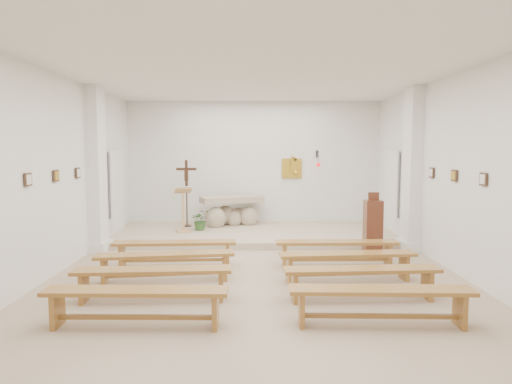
{
  "coord_description": "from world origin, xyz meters",
  "views": [
    {
      "loc": [
        -0.1,
        -7.72,
        2.18
      ],
      "look_at": [
        0.01,
        1.6,
        1.3
      ],
      "focal_mm": 32.0,
      "sensor_mm": 36.0,
      "label": 1
    }
  ],
  "objects_px": {
    "bench_right_front": "(336,247)",
    "bench_right_fourth": "(381,298)",
    "crucifix_stand": "(187,188)",
    "bench_right_third": "(362,276)",
    "lectern": "(183,209)",
    "donation_pedestal": "(373,226)",
    "bench_left_fourth": "(136,299)",
    "bench_left_third": "(153,277)",
    "bench_left_second": "(165,260)",
    "altar": "(231,213)",
    "bench_right_second": "(347,260)",
    "bench_left_front": "(175,248)"
  },
  "relations": [
    {
      "from": "bench_right_front",
      "to": "bench_left_fourth",
      "type": "height_order",
      "value": "same"
    },
    {
      "from": "altar",
      "to": "bench_left_third",
      "type": "height_order",
      "value": "altar"
    },
    {
      "from": "bench_left_second",
      "to": "bench_right_second",
      "type": "bearing_deg",
      "value": -7.26
    },
    {
      "from": "bench_left_front",
      "to": "bench_left_fourth",
      "type": "relative_size",
      "value": 1.0
    },
    {
      "from": "bench_right_front",
      "to": "bench_left_fourth",
      "type": "xyz_separation_m",
      "value": [
        -3.0,
        -2.89,
        0.0
      ]
    },
    {
      "from": "crucifix_stand",
      "to": "bench_right_front",
      "type": "relative_size",
      "value": 0.78
    },
    {
      "from": "bench_right_third",
      "to": "bench_right_fourth",
      "type": "relative_size",
      "value": 1.0
    },
    {
      "from": "crucifix_stand",
      "to": "bench_left_third",
      "type": "distance_m",
      "value": 5.58
    },
    {
      "from": "bench_right_third",
      "to": "crucifix_stand",
      "type": "bearing_deg",
      "value": 118.15
    },
    {
      "from": "lectern",
      "to": "donation_pedestal",
      "type": "relative_size",
      "value": 0.88
    },
    {
      "from": "donation_pedestal",
      "to": "bench_right_fourth",
      "type": "bearing_deg",
      "value": -103.73
    },
    {
      "from": "bench_left_second",
      "to": "bench_left_fourth",
      "type": "height_order",
      "value": "same"
    },
    {
      "from": "bench_right_fourth",
      "to": "bench_left_fourth",
      "type": "bearing_deg",
      "value": -177.93
    },
    {
      "from": "bench_left_second",
      "to": "bench_left_fourth",
      "type": "bearing_deg",
      "value": -97.26
    },
    {
      "from": "lectern",
      "to": "bench_right_front",
      "type": "bearing_deg",
      "value": -59.3
    },
    {
      "from": "lectern",
      "to": "bench_right_third",
      "type": "height_order",
      "value": "lectern"
    },
    {
      "from": "bench_left_front",
      "to": "bench_left_second",
      "type": "relative_size",
      "value": 0.99
    },
    {
      "from": "altar",
      "to": "lectern",
      "type": "xyz_separation_m",
      "value": [
        -1.13,
        -1.01,
        0.23
      ]
    },
    {
      "from": "bench_right_second",
      "to": "bench_left_fourth",
      "type": "relative_size",
      "value": 1.01
    },
    {
      "from": "crucifix_stand",
      "to": "bench_left_second",
      "type": "height_order",
      "value": "crucifix_stand"
    },
    {
      "from": "bench_right_front",
      "to": "bench_left_third",
      "type": "xyz_separation_m",
      "value": [
        -3.0,
        -1.93,
        0.0
      ]
    },
    {
      "from": "donation_pedestal",
      "to": "bench_left_front",
      "type": "distance_m",
      "value": 4.12
    },
    {
      "from": "bench_right_front",
      "to": "bench_right_fourth",
      "type": "distance_m",
      "value": 2.89
    },
    {
      "from": "bench_right_second",
      "to": "bench_left_third",
      "type": "height_order",
      "value": "same"
    },
    {
      "from": "crucifix_stand",
      "to": "bench_right_third",
      "type": "distance_m",
      "value": 6.46
    },
    {
      "from": "bench_right_third",
      "to": "lectern",
      "type": "bearing_deg",
      "value": 122.03
    },
    {
      "from": "crucifix_stand",
      "to": "donation_pedestal",
      "type": "bearing_deg",
      "value": -29.43
    },
    {
      "from": "donation_pedestal",
      "to": "bench_right_fourth",
      "type": "xyz_separation_m",
      "value": [
        -0.96,
        -3.97,
        -0.21
      ]
    },
    {
      "from": "crucifix_stand",
      "to": "donation_pedestal",
      "type": "distance_m",
      "value": 4.96
    },
    {
      "from": "bench_left_third",
      "to": "altar",
      "type": "bearing_deg",
      "value": 78.49
    },
    {
      "from": "bench_right_front",
      "to": "bench_left_third",
      "type": "distance_m",
      "value": 3.57
    },
    {
      "from": "donation_pedestal",
      "to": "bench_left_third",
      "type": "relative_size",
      "value": 0.57
    },
    {
      "from": "bench_right_second",
      "to": "bench_left_fourth",
      "type": "distance_m",
      "value": 3.57
    },
    {
      "from": "donation_pedestal",
      "to": "bench_left_third",
      "type": "distance_m",
      "value": 4.98
    },
    {
      "from": "lectern",
      "to": "donation_pedestal",
      "type": "distance_m",
      "value": 4.54
    },
    {
      "from": "bench_left_third",
      "to": "bench_right_third",
      "type": "relative_size",
      "value": 1.0
    },
    {
      "from": "lectern",
      "to": "bench_left_fourth",
      "type": "xyz_separation_m",
      "value": [
        0.24,
        -5.67,
        -0.35
      ]
    },
    {
      "from": "bench_right_second",
      "to": "bench_left_fourth",
      "type": "xyz_separation_m",
      "value": [
        -3.0,
        -1.93,
        0.0
      ]
    },
    {
      "from": "bench_right_second",
      "to": "bench_right_third",
      "type": "bearing_deg",
      "value": -94.31
    },
    {
      "from": "bench_left_fourth",
      "to": "altar",
      "type": "bearing_deg",
      "value": 83.83
    },
    {
      "from": "bench_left_front",
      "to": "bench_left_second",
      "type": "xyz_separation_m",
      "value": [
        0.0,
        -0.96,
        0.0
      ]
    },
    {
      "from": "donation_pedestal",
      "to": "lectern",
      "type": "bearing_deg",
      "value": 157.99
    },
    {
      "from": "altar",
      "to": "bench_right_second",
      "type": "xyz_separation_m",
      "value": [
        2.12,
        -4.75,
        -0.12
      ]
    },
    {
      "from": "bench_right_front",
      "to": "crucifix_stand",
      "type": "bearing_deg",
      "value": 132.25
    },
    {
      "from": "bench_left_front",
      "to": "crucifix_stand",
      "type": "bearing_deg",
      "value": 91.82
    },
    {
      "from": "donation_pedestal",
      "to": "bench_right_second",
      "type": "xyz_separation_m",
      "value": [
        -0.96,
        -2.04,
        -0.21
      ]
    },
    {
      "from": "bench_left_second",
      "to": "bench_right_second",
      "type": "relative_size",
      "value": 1.0
    },
    {
      "from": "donation_pedestal",
      "to": "bench_left_fourth",
      "type": "xyz_separation_m",
      "value": [
        -3.97,
        -3.97,
        -0.21
      ]
    },
    {
      "from": "bench_left_front",
      "to": "bench_left_second",
      "type": "distance_m",
      "value": 0.96
    },
    {
      "from": "lectern",
      "to": "bench_right_third",
      "type": "relative_size",
      "value": 0.5
    }
  ]
}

